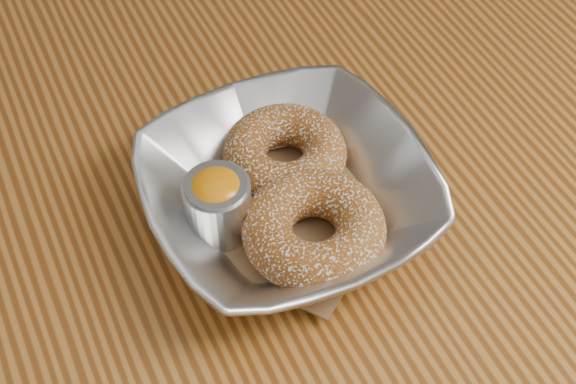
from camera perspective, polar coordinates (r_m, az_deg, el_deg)
name	(u,v)px	position (r m, az deg, el deg)	size (l,w,h in m)	color
table	(295,270)	(0.72, 0.54, -5.59)	(1.20, 0.80, 0.75)	brown
serving_bowl	(288,195)	(0.61, 0.00, -0.21)	(0.22, 0.22, 0.05)	#BBBDC2
parchment	(288,209)	(0.62, 0.00, -1.22)	(0.14, 0.14, 0.00)	olive
donut_back	(285,154)	(0.63, -0.22, 2.75)	(0.10, 0.10, 0.03)	#904D19
donut_front	(314,229)	(0.59, 1.85, -2.65)	(0.11, 0.11, 0.04)	#904D19
ramekin	(218,203)	(0.59, -5.02, -0.81)	(0.05, 0.05, 0.06)	#BBBDC2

